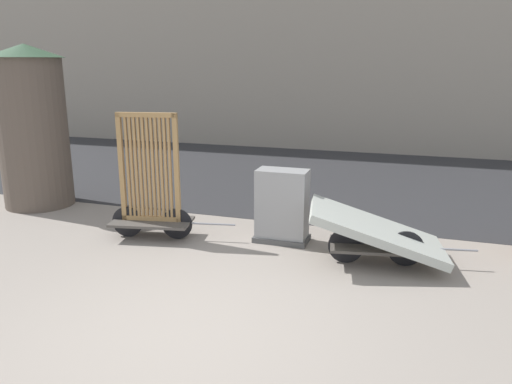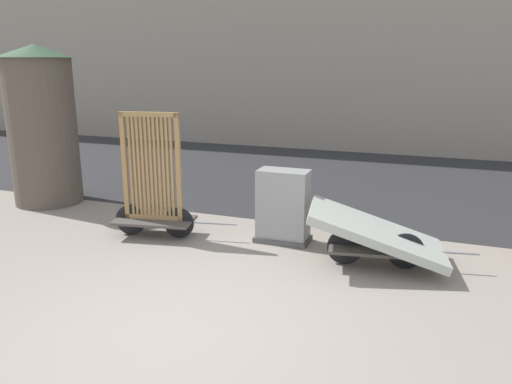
{
  "view_description": "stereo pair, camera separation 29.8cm",
  "coord_description": "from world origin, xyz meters",
  "px_view_note": "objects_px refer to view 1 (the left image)",
  "views": [
    {
      "loc": [
        2.1,
        -4.09,
        2.66
      ],
      "look_at": [
        0.0,
        2.38,
        0.87
      ],
      "focal_mm": 35.0,
      "sensor_mm": 36.0,
      "label": 1
    },
    {
      "loc": [
        2.38,
        -3.99,
        2.66
      ],
      "look_at": [
        0.0,
        2.38,
        0.87
      ],
      "focal_mm": 35.0,
      "sensor_mm": 36.0,
      "label": 2
    }
  ],
  "objects_px": {
    "bike_cart_with_bedframe": "(151,193)",
    "utility_cabinet": "(282,209)",
    "bike_cart_with_mattress": "(377,233)",
    "advertising_column": "(32,126)"
  },
  "relations": [
    {
      "from": "bike_cart_with_mattress",
      "to": "advertising_column",
      "type": "xyz_separation_m",
      "value": [
        -6.35,
        0.99,
        1.07
      ]
    },
    {
      "from": "utility_cabinet",
      "to": "advertising_column",
      "type": "xyz_separation_m",
      "value": [
        -4.92,
        0.51,
        1.0
      ]
    },
    {
      "from": "bike_cart_with_mattress",
      "to": "utility_cabinet",
      "type": "relative_size",
      "value": 2.04
    },
    {
      "from": "bike_cart_with_bedframe",
      "to": "utility_cabinet",
      "type": "bearing_deg",
      "value": 3.07
    },
    {
      "from": "utility_cabinet",
      "to": "bike_cart_with_bedframe",
      "type": "bearing_deg",
      "value": -166.2
    },
    {
      "from": "bike_cart_with_bedframe",
      "to": "utility_cabinet",
      "type": "relative_size",
      "value": 1.75
    },
    {
      "from": "bike_cart_with_bedframe",
      "to": "bike_cart_with_mattress",
      "type": "bearing_deg",
      "value": -10.74
    },
    {
      "from": "bike_cart_with_bedframe",
      "to": "advertising_column",
      "type": "distance_m",
      "value": 3.23
    },
    {
      "from": "bike_cart_with_bedframe",
      "to": "advertising_column",
      "type": "bearing_deg",
      "value": 150.82
    },
    {
      "from": "bike_cart_with_bedframe",
      "to": "utility_cabinet",
      "type": "height_order",
      "value": "bike_cart_with_bedframe"
    }
  ]
}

